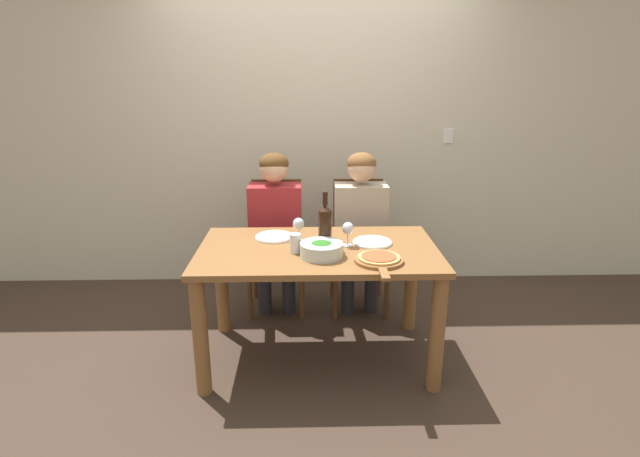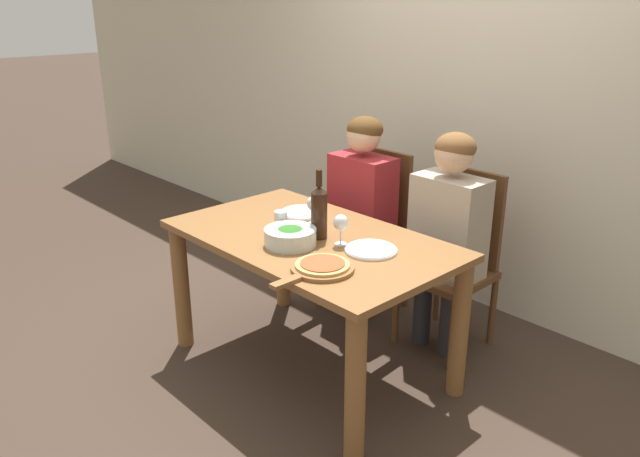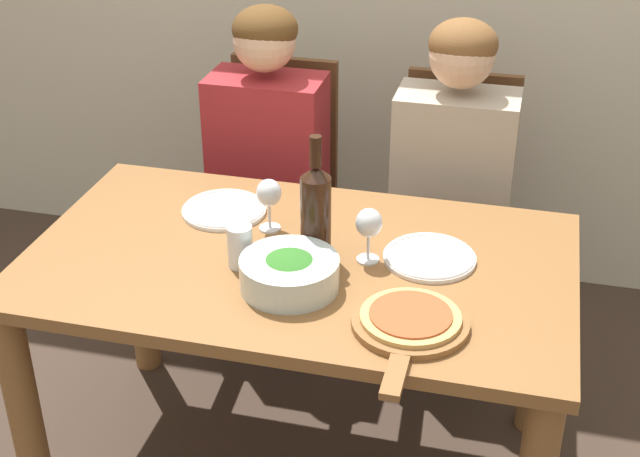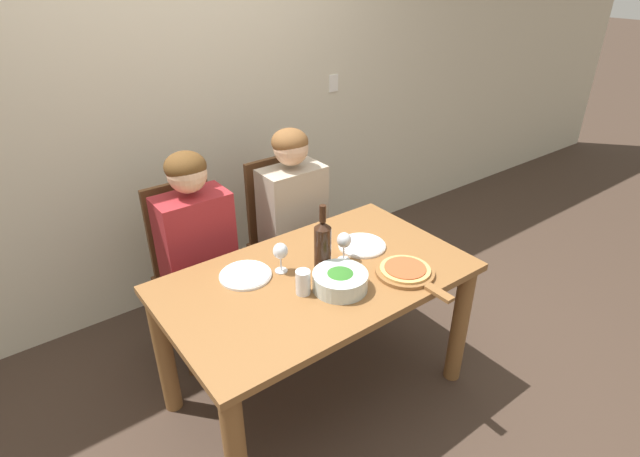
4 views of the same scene
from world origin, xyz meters
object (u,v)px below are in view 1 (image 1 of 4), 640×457
at_px(person_man, 361,219).
at_px(water_tumbler, 295,243).
at_px(wine_glass_right, 348,230).
at_px(dinner_plate_left, 274,237).
at_px(chair_right, 358,242).
at_px(wine_glass_left, 298,225).
at_px(person_woman, 275,219).
at_px(broccoli_bowl, 322,249).
at_px(chair_left, 277,242).
at_px(pizza_on_board, 379,260).
at_px(dinner_plate_right, 372,242).
at_px(wine_bottle, 325,225).

xyz_separation_m(person_man, water_tumbler, (-0.46, -0.75, 0.07)).
height_order(wine_glass_right, water_tumbler, wine_glass_right).
distance_m(dinner_plate_left, water_tumbler, 0.30).
height_order(chair_right, wine_glass_right, chair_right).
xyz_separation_m(person_man, wine_glass_left, (-0.44, -0.54, 0.12)).
height_order(person_woman, dinner_plate_left, person_woman).
height_order(broccoli_bowl, water_tumbler, water_tumbler).
height_order(chair_left, dinner_plate_left, chair_left).
height_order(broccoli_bowl, dinner_plate_left, broccoli_bowl).
height_order(person_woman, pizza_on_board, person_woman).
bearing_deg(chair_right, wine_glass_right, -100.90).
xyz_separation_m(person_woman, dinner_plate_right, (0.63, -0.60, 0.03)).
xyz_separation_m(person_woman, dinner_plate_left, (0.02, -0.48, 0.03)).
height_order(chair_left, water_tumbler, chair_left).
bearing_deg(water_tumbler, person_man, 58.31).
xyz_separation_m(chair_right, wine_glass_left, (-0.44, -0.66, 0.34)).
relative_size(chair_left, dinner_plate_left, 4.02).
bearing_deg(water_tumbler, dinner_plate_left, 117.71).
height_order(wine_bottle, water_tumbler, wine_bottle).
distance_m(person_man, broccoli_bowl, 0.88).
bearing_deg(person_man, wine_glass_left, -129.26).
relative_size(broccoli_bowl, dinner_plate_left, 1.02).
height_order(chair_right, wine_bottle, wine_bottle).
relative_size(pizza_on_board, wine_glass_left, 2.75).
xyz_separation_m(chair_left, dinner_plate_right, (0.63, -0.72, 0.24)).
bearing_deg(pizza_on_board, wine_glass_left, 140.35).
xyz_separation_m(person_woman, water_tumbler, (0.16, -0.75, 0.07)).
xyz_separation_m(wine_bottle, wine_glass_right, (0.14, 0.01, -0.03)).
bearing_deg(chair_left, person_woman, -90.00).
bearing_deg(pizza_on_board, person_man, 90.43).
height_order(broccoli_bowl, pizza_on_board, broccoli_bowl).
relative_size(chair_right, wine_glass_right, 6.45).
distance_m(chair_right, dinner_plate_right, 0.76).
distance_m(chair_left, person_man, 0.67).
bearing_deg(wine_bottle, broccoli_bowl, -98.94).
bearing_deg(person_man, broccoli_bowl, -110.75).
height_order(chair_right, broccoli_bowl, chair_right).
bearing_deg(pizza_on_board, dinner_plate_left, 144.29).
height_order(dinner_plate_left, wine_glass_right, wine_glass_right).
relative_size(chair_left, wine_bottle, 2.85).
distance_m(person_woman, wine_glass_right, 0.81).
xyz_separation_m(person_woman, wine_glass_left, (0.18, -0.54, 0.12)).
xyz_separation_m(person_woman, pizza_on_board, (0.63, -0.92, 0.03)).
relative_size(chair_right, water_tumbler, 8.57).
xyz_separation_m(broccoli_bowl, wine_glass_left, (-0.13, 0.27, 0.06)).
relative_size(person_woman, dinner_plate_right, 4.98).
height_order(broccoli_bowl, wine_glass_left, wine_glass_left).
height_order(chair_left, person_woman, person_woman).
xyz_separation_m(broccoli_bowl, pizza_on_board, (0.32, -0.10, -0.03)).
relative_size(chair_left, dinner_plate_right, 4.02).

